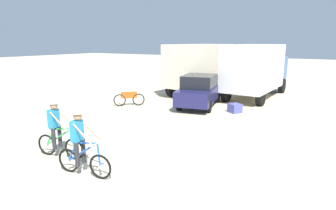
% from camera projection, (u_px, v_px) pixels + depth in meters
% --- Properties ---
extents(ground_plane, '(120.00, 120.00, 0.00)m').
position_uv_depth(ground_plane, '(92.00, 180.00, 7.36)').
color(ground_plane, beige).
extents(box_truck_cream_rv, '(3.16, 6.98, 3.35)m').
position_uv_depth(box_truck_cream_rv, '(204.00, 66.00, 19.37)').
color(box_truck_cream_rv, beige).
rests_on(box_truck_cream_rv, ground).
extents(box_truck_white_box, '(2.79, 6.89, 3.35)m').
position_uv_depth(box_truck_white_box, '(257.00, 68.00, 17.87)').
color(box_truck_white_box, white).
rests_on(box_truck_white_box, ground).
extents(sedan_parked, '(2.55, 4.46, 1.76)m').
position_uv_depth(sedan_parked, '(199.00, 91.00, 15.60)').
color(sedan_parked, '#1E1E4C').
rests_on(sedan_parked, ground).
extents(cyclist_orange_shirt, '(1.71, 0.55, 1.82)m').
position_uv_depth(cyclist_orange_shirt, '(57.00, 131.00, 8.68)').
color(cyclist_orange_shirt, black).
rests_on(cyclist_orange_shirt, ground).
extents(cyclist_cowboy_hat, '(1.72, 0.53, 1.82)m').
position_uv_depth(cyclist_cowboy_hat, '(81.00, 145.00, 7.49)').
color(cyclist_cowboy_hat, black).
rests_on(cyclist_cowboy_hat, ground).
extents(bicycle_spare, '(1.33, 1.19, 0.97)m').
position_uv_depth(bicycle_spare, '(129.00, 99.00, 15.79)').
color(bicycle_spare, black).
rests_on(bicycle_spare, ground).
extents(supply_crate, '(0.77, 0.76, 0.45)m').
position_uv_depth(supply_crate, '(235.00, 108.00, 14.34)').
color(supply_crate, '#4C5199').
rests_on(supply_crate, ground).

